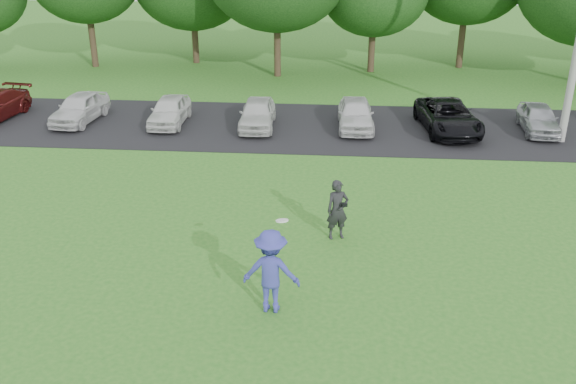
{
  "coord_description": "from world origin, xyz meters",
  "views": [
    {
      "loc": [
        1.24,
        -12.14,
        8.3
      ],
      "look_at": [
        0.0,
        3.5,
        1.3
      ],
      "focal_mm": 40.0,
      "sensor_mm": 36.0,
      "label": 1
    }
  ],
  "objects": [
    {
      "name": "frisbee_player",
      "position": [
        -0.09,
        -0.09,
        0.99
      ],
      "size": [
        1.32,
        0.81,
        2.28
      ],
      "color": "#383C9F",
      "rests_on": "ground"
    },
    {
      "name": "camera_bystander",
      "position": [
        1.34,
        3.46,
        0.84
      ],
      "size": [
        0.71,
        0.58,
        1.68
      ],
      "color": "black",
      "rests_on": "ground"
    },
    {
      "name": "ground",
      "position": [
        0.0,
        0.0,
        0.0
      ],
      "size": [
        100.0,
        100.0,
        0.0
      ],
      "primitive_type": "plane",
      "color": "#27691E",
      "rests_on": "ground"
    },
    {
      "name": "parking_lot",
      "position": [
        0.0,
        13.0,
        0.01
      ],
      "size": [
        32.0,
        6.5,
        0.03
      ],
      "primitive_type": "cube",
      "color": "black",
      "rests_on": "ground"
    },
    {
      "name": "parked_cars",
      "position": [
        -0.31,
        12.97,
        0.61
      ],
      "size": [
        28.05,
        4.53,
        1.2
      ],
      "color": "#4E1111",
      "rests_on": "parking_lot"
    }
  ]
}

